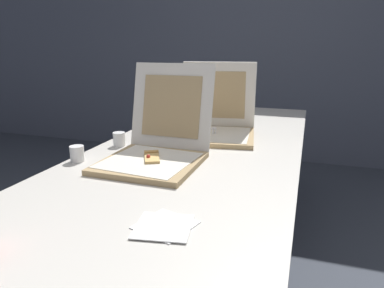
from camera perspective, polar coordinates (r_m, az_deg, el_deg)
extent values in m
cube|color=slate|center=(3.81, 11.71, 17.08)|extent=(10.00, 0.10, 2.60)
cube|color=beige|center=(1.69, 1.24, -0.84)|extent=(0.94, 2.35, 0.03)
cylinder|color=gray|center=(2.92, 0.11, -1.05)|extent=(0.04, 0.04, 0.69)
cylinder|color=gray|center=(2.79, 15.92, -2.51)|extent=(0.04, 0.04, 0.69)
cube|color=tan|center=(1.43, -6.77, -3.07)|extent=(0.38, 0.38, 0.02)
cube|color=silver|center=(1.42, -6.95, -2.60)|extent=(0.36, 0.36, 0.00)
cube|color=silver|center=(1.59, -3.31, 6.22)|extent=(0.38, 0.10, 0.37)
cube|color=tan|center=(1.58, -3.39, 6.14)|extent=(0.27, 0.07, 0.27)
cube|color=#E0B266|center=(1.43, -6.52, -2.25)|extent=(0.11, 0.14, 0.01)
cube|color=tan|center=(1.49, -6.60, -1.41)|extent=(0.06, 0.05, 0.02)
sphere|color=red|center=(1.42, -7.10, -2.01)|extent=(0.02, 0.02, 0.02)
cube|color=tan|center=(1.83, 4.02, 1.27)|extent=(0.43, 0.43, 0.02)
cube|color=silver|center=(1.84, 3.89, 1.67)|extent=(0.37, 0.37, 0.00)
cube|color=silver|center=(1.93, 4.55, 7.81)|extent=(0.39, 0.17, 0.36)
cube|color=tan|center=(1.92, 4.51, 7.84)|extent=(0.28, 0.12, 0.26)
cylinder|color=white|center=(1.83, 3.59, 2.57)|extent=(0.03, 0.03, 0.00)
cylinder|color=white|center=(1.83, 3.86, 2.13)|extent=(0.01, 0.00, 0.03)
cylinder|color=white|center=(1.84, 3.51, 2.21)|extent=(0.00, 0.00, 0.03)
cylinder|color=white|center=(1.83, 3.39, 2.10)|extent=(0.00, 0.00, 0.03)
cylinder|color=white|center=(1.54, -18.14, -1.51)|extent=(0.06, 0.06, 0.07)
cylinder|color=white|center=(2.11, -1.97, 3.86)|extent=(0.06, 0.06, 0.07)
cylinder|color=white|center=(1.89, -7.80, 2.27)|extent=(0.06, 0.06, 0.07)
cylinder|color=white|center=(1.72, -11.73, 0.76)|extent=(0.06, 0.06, 0.07)
cube|color=white|center=(0.97, -4.32, -12.97)|extent=(0.17, 0.17, 0.00)
cube|color=white|center=(0.96, -4.65, -13.17)|extent=(0.17, 0.17, 0.00)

